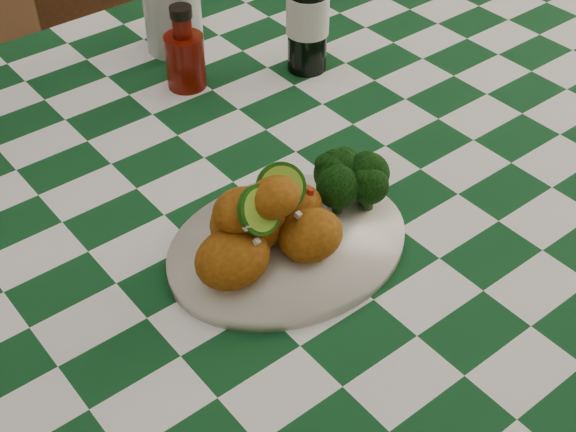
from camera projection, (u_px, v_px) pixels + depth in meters
dining_table at (244, 374)px, 1.28m from camera, size 1.66×1.06×0.79m
plate at (288, 246)px, 0.91m from camera, size 0.31×0.26×0.02m
fried_chicken_pile at (270, 216)px, 0.86m from camera, size 0.16×0.12×0.10m
broccoli_side at (347, 181)px, 0.94m from camera, size 0.08×0.08×0.06m
ketchup_bottle at (184, 47)px, 1.15m from camera, size 0.06×0.06×0.13m
mason_jar at (173, 11)px, 1.23m from camera, size 0.10×0.10×0.13m
beer_bottle at (308, 1)px, 1.15m from camera, size 0.08×0.08×0.22m
wooden_chair_right at (156, 79)px, 1.82m from camera, size 0.52×0.54×0.92m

